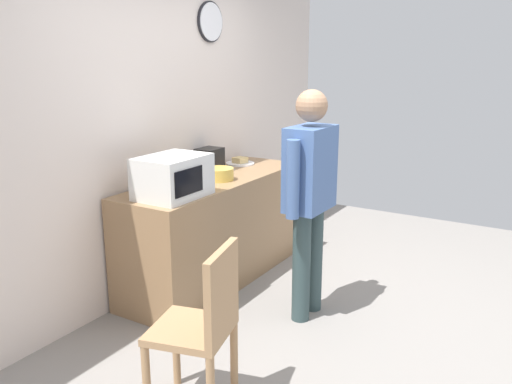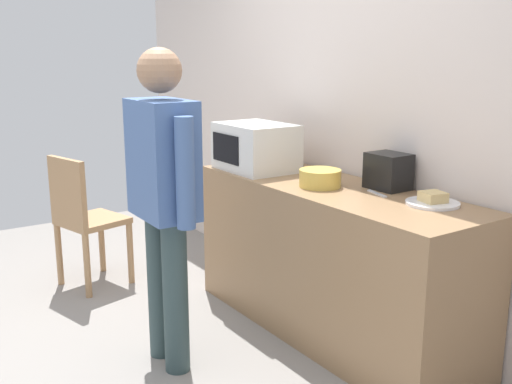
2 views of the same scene
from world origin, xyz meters
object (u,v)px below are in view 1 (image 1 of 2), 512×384
(toaster, at_px, (210,159))
(wooden_chair, at_px, (204,323))
(salad_bowl, at_px, (219,174))
(sandwich_plate, at_px, (240,162))
(microwave, at_px, (173,177))
(person_standing, at_px, (310,189))
(spoon_utensil, at_px, (175,180))
(fork_utensil, at_px, (227,171))

(toaster, distance_m, wooden_chair, 2.13)
(salad_bowl, bearing_deg, sandwich_plate, 17.77)
(microwave, bearing_deg, sandwich_plate, 10.40)
(microwave, height_order, salad_bowl, microwave)
(salad_bowl, height_order, toaster, toaster)
(person_standing, distance_m, wooden_chair, 1.36)
(sandwich_plate, relative_size, salad_bowl, 1.12)
(microwave, height_order, sandwich_plate, microwave)
(sandwich_plate, relative_size, person_standing, 0.16)
(spoon_utensil, relative_size, wooden_chair, 0.18)
(microwave, height_order, spoon_utensil, microwave)
(salad_bowl, bearing_deg, fork_utensil, 22.91)
(fork_utensil, distance_m, person_standing, 1.13)
(fork_utensil, height_order, person_standing, person_standing)
(person_standing, bearing_deg, wooden_chair, -179.21)
(salad_bowl, xyz_separation_m, toaster, (0.25, 0.28, 0.05))
(microwave, xyz_separation_m, sandwich_plate, (1.24, 0.23, -0.13))
(salad_bowl, bearing_deg, wooden_chair, -148.02)
(wooden_chair, bearing_deg, person_standing, 0.79)
(toaster, xyz_separation_m, person_standing, (-0.42, -1.17, -0.02))
(wooden_chair, bearing_deg, toaster, 34.79)
(spoon_utensil, distance_m, wooden_chair, 1.79)
(sandwich_plate, relative_size, fork_utensil, 1.57)
(microwave, bearing_deg, toaster, 19.39)
(microwave, xyz_separation_m, person_standing, (0.45, -0.86, -0.07))
(salad_bowl, xyz_separation_m, person_standing, (-0.16, -0.89, 0.03))
(sandwich_plate, height_order, person_standing, person_standing)
(fork_utensil, bearing_deg, sandwich_plate, 12.32)
(sandwich_plate, xyz_separation_m, wooden_chair, (-2.08, -1.11, -0.38))
(person_standing, bearing_deg, spoon_utensil, 91.41)
(microwave, height_order, toaster, microwave)
(person_standing, height_order, wooden_chair, person_standing)
(sandwich_plate, bearing_deg, salad_bowl, -162.23)
(microwave, bearing_deg, spoon_utensil, 38.58)
(spoon_utensil, height_order, wooden_chair, wooden_chair)
(person_standing, bearing_deg, microwave, 117.30)
(sandwich_plate, distance_m, spoon_utensil, 0.83)
(fork_utensil, bearing_deg, toaster, 113.33)
(salad_bowl, bearing_deg, person_standing, -100.41)
(salad_bowl, height_order, wooden_chair, salad_bowl)
(toaster, bearing_deg, person_standing, -109.62)
(sandwich_plate, xyz_separation_m, fork_utensil, (-0.31, -0.07, -0.02))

